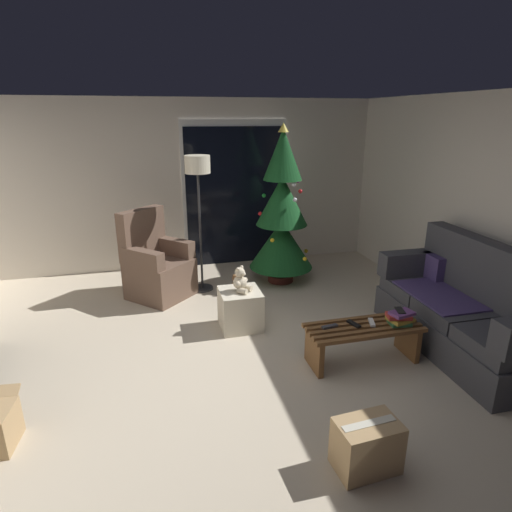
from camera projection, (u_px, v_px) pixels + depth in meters
The scene contains 19 objects.
ground_plane at pixel (233, 368), 3.98m from camera, with size 7.00×7.00×0.00m, color beige.
wall_back at pixel (192, 185), 6.40m from camera, with size 5.72×0.12×2.50m, color beige.
wall_right at pixel (510, 220), 4.25m from camera, with size 0.12×6.00×2.50m, color beige.
patio_door_frame at pixel (235, 194), 6.53m from camera, with size 1.60×0.02×2.20m, color silver.
patio_door_glass at pixel (235, 197), 6.53m from camera, with size 1.50×0.02×2.10m, color black.
couch at pixel (465, 312), 4.21m from camera, with size 0.81×1.95×1.08m.
coffee_table at pixel (363, 338), 4.01m from camera, with size 1.10×0.40×0.38m.
remote_white at pixel (372, 322), 4.02m from camera, with size 0.04×0.16×0.02m, color silver.
remote_graphite at pixel (330, 326), 3.94m from camera, with size 0.04×0.16×0.02m, color #333338.
remote_black at pixel (354, 324), 3.99m from camera, with size 0.04×0.16×0.02m, color black.
book_stack at pixel (400, 318), 3.98m from camera, with size 0.26×0.21×0.13m.
cell_phone at pixel (400, 310), 3.97m from camera, with size 0.07×0.14×0.01m, color black.
christmas_tree at pixel (282, 216), 5.77m from camera, with size 0.89×0.88×2.17m.
armchair at pixel (157, 266), 5.46m from camera, with size 0.97×0.97×1.13m.
floor_lamp at pixel (198, 178), 5.31m from camera, with size 0.32×0.32×1.78m.
ottoman at pixel (240, 309), 4.68m from camera, with size 0.44×0.44×0.43m, color beige.
teddy_bear_cream at pixel (241, 281), 4.57m from camera, with size 0.21×0.21×0.29m.
teddy_bear_chestnut_by_tree at pixel (236, 285), 5.61m from camera, with size 0.21×0.22×0.29m.
cardboard_box_taped_mid_floor at pixel (367, 446), 2.80m from camera, with size 0.43×0.30×0.36m.
Camera 1 is at (-0.64, -3.39, 2.25)m, focal length 29.76 mm.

